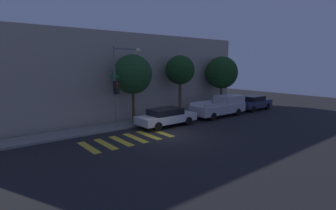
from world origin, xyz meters
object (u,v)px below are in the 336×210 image
(tree_far_end, at_px, (222,73))
(traffic_light_pole, at_px, (121,78))
(pickup_truck, at_px, (221,106))
(tree_midblock, at_px, (180,70))
(sedan_middle, at_px, (253,102))
(tree_near_corner, at_px, (133,74))
(sedan_near_corner, at_px, (166,117))

(tree_far_end, bearing_deg, traffic_light_pole, -176.31)
(traffic_light_pole, relative_size, tree_far_end, 1.08)
(pickup_truck, relative_size, tree_midblock, 1.00)
(traffic_light_pole, bearing_deg, tree_midblock, 6.97)
(tree_far_end, bearing_deg, pickup_truck, -139.84)
(traffic_light_pole, distance_m, sedan_middle, 14.74)
(sedan_middle, xyz_separation_m, tree_midblock, (-8.18, 2.03, 3.34))
(tree_near_corner, bearing_deg, sedan_near_corner, -51.30)
(tree_midblock, bearing_deg, tree_far_end, 0.00)
(sedan_middle, relative_size, tree_midblock, 0.78)
(sedan_near_corner, height_order, tree_far_end, tree_far_end)
(tree_midblock, relative_size, tree_far_end, 1.00)
(sedan_middle, relative_size, tree_near_corner, 0.78)
(pickup_truck, relative_size, tree_near_corner, 1.00)
(sedan_middle, height_order, tree_midblock, tree_midblock)
(sedan_middle, xyz_separation_m, tree_near_corner, (-12.97, 2.03, 3.11))
(sedan_middle, bearing_deg, tree_far_end, 142.27)
(sedan_middle, distance_m, tree_midblock, 9.07)
(sedan_near_corner, height_order, tree_midblock, tree_midblock)
(tree_far_end, bearing_deg, tree_near_corner, -180.00)
(traffic_light_pole, distance_m, pickup_truck, 9.85)
(traffic_light_pole, distance_m, tree_midblock, 6.27)
(sedan_near_corner, xyz_separation_m, pickup_truck, (6.30, 0.00, 0.17))
(sedan_middle, xyz_separation_m, tree_far_end, (-2.63, 2.03, 3.03))
(pickup_truck, xyz_separation_m, tree_midblock, (-3.15, 2.03, 3.21))
(traffic_light_pole, height_order, sedan_near_corner, traffic_light_pole)
(traffic_light_pole, xyz_separation_m, pickup_truck, (9.36, -1.27, -2.79))
(tree_near_corner, xyz_separation_m, tree_far_end, (10.34, 0.00, -0.08))
(sedan_near_corner, bearing_deg, traffic_light_pole, 157.37)
(tree_near_corner, bearing_deg, tree_midblock, -0.00)
(tree_near_corner, bearing_deg, tree_far_end, 0.00)
(sedan_near_corner, bearing_deg, sedan_middle, 0.00)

